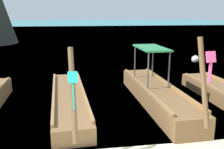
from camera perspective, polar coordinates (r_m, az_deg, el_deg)
sea_water at (r=65.42m, az=-7.71°, el=11.01°), size 120.00×120.00×0.00m
longtail_boat_turquoise_ribbon at (r=8.75m, az=-9.82°, el=-5.71°), size 1.43×6.36×2.44m
longtail_boat_pink_ribbon at (r=9.00m, az=10.06°, el=-4.38°), size 1.24×6.15×2.64m
mooring_buoy_near at (r=17.04m, az=18.53°, el=3.33°), size 0.49×0.49×0.49m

